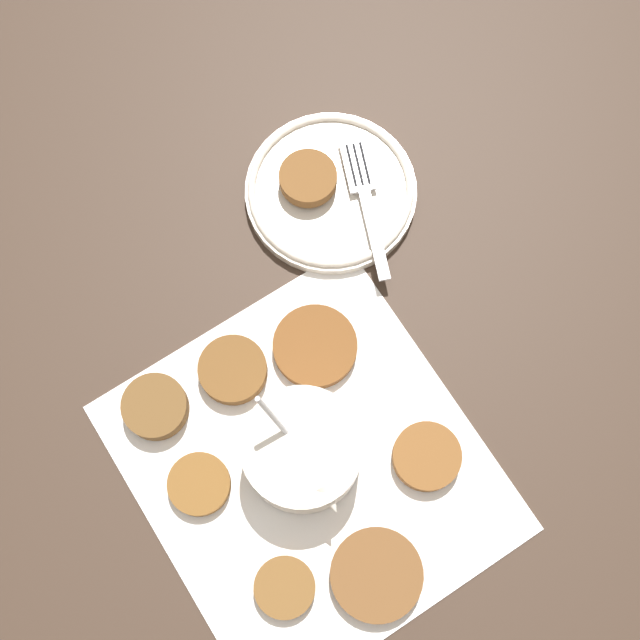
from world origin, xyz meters
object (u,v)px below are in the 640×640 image
object	(u,v)px
serving_plate	(331,191)
fork	(364,192)
sauce_bowl	(303,452)
fritter_on_plate	(308,178)

from	to	relation	value
serving_plate	fork	distance (m)	0.04
sauce_bowl	fork	bearing A→B (deg)	138.54
sauce_bowl	fork	size ratio (longest dim) A/B	0.82
sauce_bowl	fritter_on_plate	xyz separation A→B (m)	(-0.25, 0.14, -0.01)
sauce_bowl	fritter_on_plate	bearing A→B (deg)	150.75
sauce_bowl	fork	distance (m)	0.28
fork	sauce_bowl	bearing A→B (deg)	-41.46
serving_plate	fritter_on_plate	xyz separation A→B (m)	(-0.02, -0.02, 0.02)
fork	serving_plate	bearing A→B (deg)	-129.06
fritter_on_plate	fork	size ratio (longest dim) A/B	0.38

